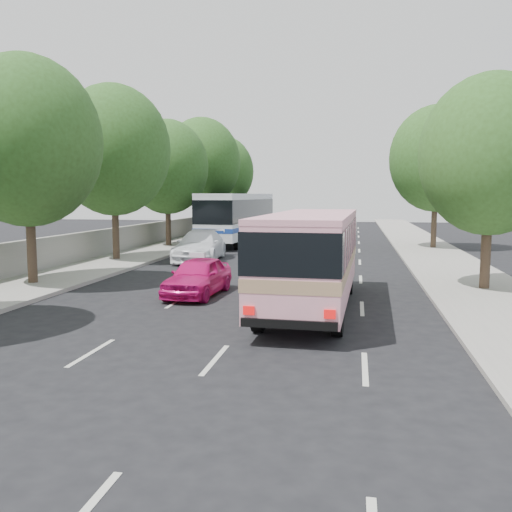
% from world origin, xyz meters
% --- Properties ---
extents(ground, '(120.00, 120.00, 0.00)m').
position_xyz_m(ground, '(0.00, 0.00, 0.00)').
color(ground, black).
rests_on(ground, ground).
extents(sidewalk_left, '(4.00, 90.00, 0.15)m').
position_xyz_m(sidewalk_left, '(-8.50, 20.00, 0.07)').
color(sidewalk_left, '#9E998E').
rests_on(sidewalk_left, ground).
extents(sidewalk_right, '(4.00, 90.00, 0.12)m').
position_xyz_m(sidewalk_right, '(8.50, 20.00, 0.06)').
color(sidewalk_right, '#9E998E').
rests_on(sidewalk_right, ground).
extents(low_wall, '(0.30, 90.00, 1.50)m').
position_xyz_m(low_wall, '(-10.30, 20.00, 0.90)').
color(low_wall, '#9E998E').
rests_on(low_wall, sidewalk_left).
extents(tree_left_b, '(5.70, 5.70, 8.88)m').
position_xyz_m(tree_left_b, '(-8.42, 5.94, 5.82)').
color(tree_left_b, '#38281E').
rests_on(tree_left_b, ground).
extents(tree_left_c, '(6.00, 6.00, 9.35)m').
position_xyz_m(tree_left_c, '(-8.62, 13.94, 6.12)').
color(tree_left_c, '#38281E').
rests_on(tree_left_c, ground).
extents(tree_left_d, '(5.52, 5.52, 8.60)m').
position_xyz_m(tree_left_d, '(-8.52, 21.94, 5.63)').
color(tree_left_d, '#38281E').
rests_on(tree_left_d, ground).
extents(tree_left_e, '(6.30, 6.30, 9.82)m').
position_xyz_m(tree_left_e, '(-8.42, 29.94, 6.43)').
color(tree_left_e, '#38281E').
rests_on(tree_left_e, ground).
extents(tree_left_f, '(5.88, 5.88, 9.16)m').
position_xyz_m(tree_left_f, '(-8.62, 37.94, 6.00)').
color(tree_left_f, '#38281E').
rests_on(tree_left_f, ground).
extents(tree_right_near, '(5.10, 5.10, 7.95)m').
position_xyz_m(tree_right_near, '(8.78, 7.94, 5.20)').
color(tree_right_near, '#38281E').
rests_on(tree_right_near, ground).
extents(tree_right_far, '(6.00, 6.00, 9.35)m').
position_xyz_m(tree_right_far, '(9.08, 23.94, 6.12)').
color(tree_right_far, '#38281E').
rests_on(tree_right_far, ground).
extents(pink_bus, '(2.69, 9.49, 3.00)m').
position_xyz_m(pink_bus, '(2.63, 3.74, 1.87)').
color(pink_bus, pink).
rests_on(pink_bus, ground).
extents(pink_taxi, '(1.83, 4.09, 1.36)m').
position_xyz_m(pink_taxi, '(-1.54, 5.27, 0.68)').
color(pink_taxi, '#D1126D').
rests_on(pink_taxi, ground).
extents(white_pickup, '(2.74, 5.73, 1.61)m').
position_xyz_m(white_pickup, '(-4.37, 15.14, 0.81)').
color(white_pickup, white).
rests_on(white_pickup, ground).
extents(tour_coach_front, '(3.27, 12.30, 3.64)m').
position_xyz_m(tour_coach_front, '(-4.50, 25.49, 2.19)').
color(tour_coach_front, white).
rests_on(tour_coach_front, ground).
extents(tour_coach_rear, '(3.15, 12.30, 3.65)m').
position_xyz_m(tour_coach_rear, '(-5.84, 31.41, 2.20)').
color(tour_coach_rear, white).
rests_on(tour_coach_rear, ground).
extents(taxi_roof_sign, '(0.56, 0.21, 0.18)m').
position_xyz_m(taxi_roof_sign, '(-1.54, 5.27, 1.45)').
color(taxi_roof_sign, silver).
rests_on(taxi_roof_sign, pink_taxi).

